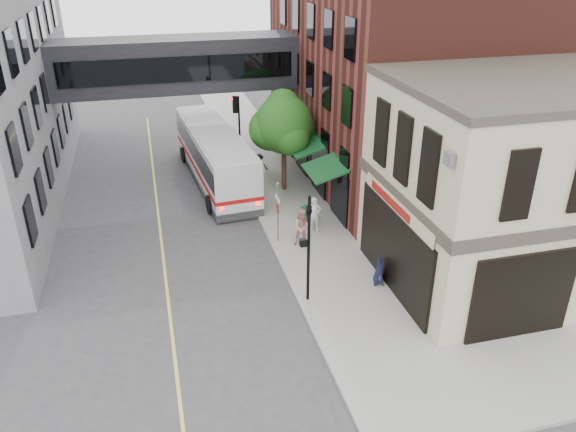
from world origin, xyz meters
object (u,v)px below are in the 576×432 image
bus (215,154)px  pedestrian_a (314,214)px  pedestrian_b (303,227)px  pedestrian_c (259,166)px  newspaper_box (306,214)px  sandwich_board (379,272)px

bus → pedestrian_a: bus is taller
pedestrian_b → pedestrian_c: (-0.29, 8.47, -0.13)m
pedestrian_a → pedestrian_b: (-0.94, -1.24, 0.03)m
bus → newspaper_box: size_ratio=13.75×
pedestrian_b → newspaper_box: size_ratio=2.11×
pedestrian_a → newspaper_box: 1.10m
bus → pedestrian_c: 2.73m
sandwich_board → pedestrian_c: bearing=118.4°
pedestrian_a → sandwich_board: 5.33m
newspaper_box → bus: bearing=93.5°
bus → pedestrian_c: bearing=-13.1°
newspaper_box → sandwich_board: bearing=-102.4°
pedestrian_a → newspaper_box: size_ratio=2.05×
bus → newspaper_box: bearing=-61.8°
pedestrian_a → sandwich_board: size_ratio=1.68×
newspaper_box → pedestrian_c: bearing=75.5°
pedestrian_a → newspaper_box: pedestrian_a is taller
pedestrian_c → newspaper_box: (1.12, -6.23, -0.34)m
pedestrian_a → pedestrian_c: 7.34m
pedestrian_a → pedestrian_b: pedestrian_b is taller
newspaper_box → pedestrian_b: bearing=-135.0°
pedestrian_a → pedestrian_b: bearing=-118.5°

